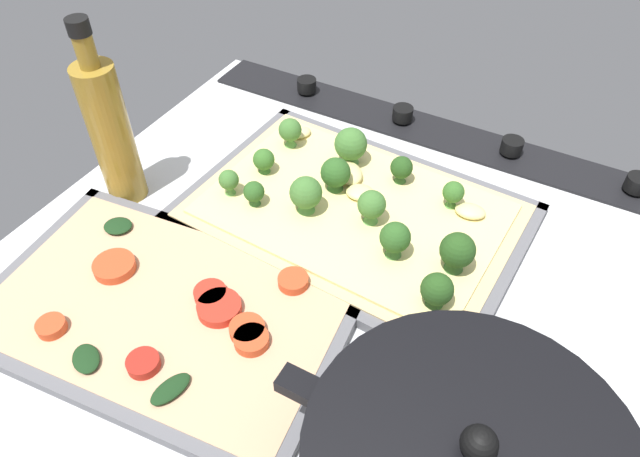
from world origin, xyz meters
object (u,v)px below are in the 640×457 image
Objects in this scene: baking_tray_front at (353,217)px; oil_bottle at (110,131)px; broccoli_pizza at (355,206)px; baking_tray_back at (165,312)px; veggie_pizza_back at (167,309)px.

oil_bottle is at bearing 19.12° from baking_tray_front.
oil_bottle reaches higher than broccoli_pizza.
broccoli_pizza is 0.96× the size of baking_tray_back.
oil_bottle is at bearing -37.11° from veggie_pizza_back.
baking_tray_front and baking_tray_back have the same top height.
baking_tray_front is 1.69cm from broccoli_pizza.
broccoli_pizza is 1.03× the size of veggie_pizza_back.
oil_bottle is (25.86, 8.96, 8.81)cm from baking_tray_front.
veggie_pizza_back is at bearing 64.90° from baking_tray_front.
broccoli_pizza is at bearing -115.07° from veggie_pizza_back.
oil_bottle reaches higher than baking_tray_front.
broccoli_pizza is 23.44cm from veggie_pizza_back.
oil_bottle is (25.91, 9.12, 7.13)cm from broccoli_pizza.
broccoli_pizza is 28.38cm from oil_bottle.
veggie_pizza_back reaches higher than baking_tray_front.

